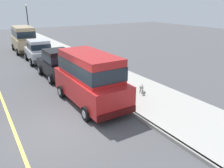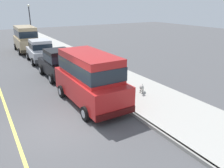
% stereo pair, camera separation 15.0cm
% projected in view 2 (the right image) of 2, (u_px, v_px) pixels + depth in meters
% --- Properties ---
extents(ground_plane, '(80.00, 80.00, 0.00)m').
position_uv_depth(ground_plane, '(58.00, 127.00, 9.11)').
color(ground_plane, '#4C4C4F').
extents(curb, '(0.16, 64.00, 0.14)m').
position_uv_depth(curb, '(124.00, 107.00, 10.62)').
color(curb, gray).
rests_on(curb, ground).
extents(sidewalk, '(3.60, 64.00, 0.14)m').
position_uv_depth(sidewalk, '(154.00, 100.00, 11.49)').
color(sidewalk, '#A8A59E').
rests_on(sidewalk, ground).
extents(lane_centre_line, '(0.12, 57.60, 0.01)m').
position_uv_depth(lane_centre_line, '(16.00, 138.00, 8.33)').
color(lane_centre_line, '#E0D64C').
rests_on(lane_centre_line, ground).
extents(car_red_van, '(2.17, 4.92, 2.52)m').
position_uv_depth(car_red_van, '(90.00, 76.00, 10.80)').
color(car_red_van, red).
rests_on(car_red_van, ground).
extents(car_black_hatchback, '(2.00, 3.83, 1.88)m').
position_uv_depth(car_black_hatchback, '(59.00, 63.00, 14.92)').
color(car_black_hatchback, black).
rests_on(car_black_hatchback, ground).
extents(car_silver_hatchback, '(2.06, 3.86, 1.88)m').
position_uv_depth(car_silver_hatchback, '(40.00, 50.00, 18.88)').
color(car_silver_hatchback, '#BCBCC1').
rests_on(car_silver_hatchback, ground).
extents(car_tan_van, '(2.23, 4.95, 2.52)m').
position_uv_depth(car_tan_van, '(26.00, 38.00, 22.92)').
color(car_tan_van, tan).
rests_on(car_tan_van, ground).
extents(dog_grey, '(0.58, 0.56, 0.49)m').
position_uv_depth(dog_grey, '(142.00, 88.00, 12.11)').
color(dog_grey, '#999691').
rests_on(dog_grey, sidewalk).
extents(street_lamp, '(0.36, 0.36, 4.42)m').
position_uv_depth(street_lamp, '(30.00, 19.00, 26.48)').
color(street_lamp, '#2D2D33').
rests_on(street_lamp, sidewalk).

